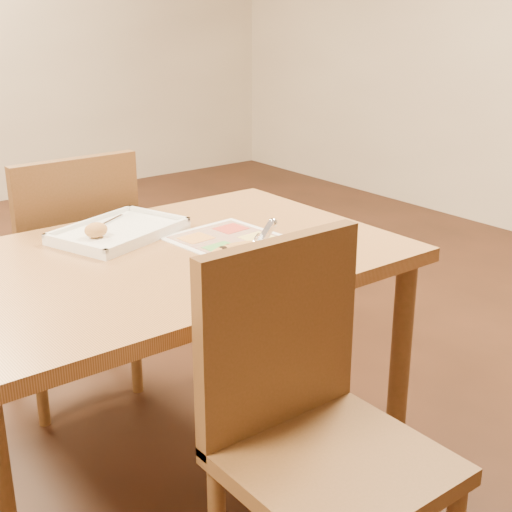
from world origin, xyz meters
TOP-DOWN VIEW (x-y plane):
  - room at (0.00, 0.00)m, footprint 7.00×7.00m
  - dining_table at (0.00, 0.00)m, footprint 1.30×0.85m
  - chair_near at (0.00, -0.60)m, footprint 0.42×0.42m
  - chair_far at (-0.00, 0.60)m, footprint 0.42×0.42m
  - plate at (0.12, -0.28)m, footprint 0.31×0.31m
  - pizza at (0.13, -0.27)m, footprint 0.26×0.26m
  - pizza_cutter at (0.16, -0.25)m, footprint 0.12×0.07m
  - appetizer_tray at (-0.01, 0.21)m, footprint 0.42×0.35m
  - menu at (0.23, -0.06)m, footprint 0.32×0.42m

SIDE VIEW (x-z plane):
  - chair_near at x=0.00m, z-range 0.33..0.80m
  - chair_far at x=0.00m, z-range 0.33..0.80m
  - dining_table at x=0.00m, z-range 0.27..0.99m
  - menu at x=0.23m, z-range 0.72..0.72m
  - plate at x=0.12m, z-range 0.72..0.74m
  - appetizer_tray at x=-0.01m, z-range 0.70..0.76m
  - pizza at x=0.13m, z-range 0.73..0.77m
  - pizza_cutter at x=0.16m, z-range 0.76..0.84m
  - room at x=0.00m, z-range -2.15..4.85m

